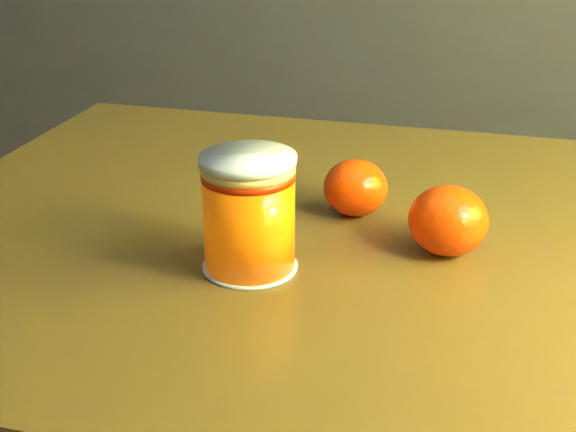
% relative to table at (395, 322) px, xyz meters
% --- Properties ---
extents(kitchen_counter, '(3.15, 0.60, 0.90)m').
position_rel_table_xyz_m(kitchen_counter, '(-0.80, 1.43, -0.14)').
color(kitchen_counter, '#4C4C51').
rests_on(kitchen_counter, ground).
extents(table, '(1.00, 0.78, 0.68)m').
position_rel_table_xyz_m(table, '(0.00, 0.00, 0.00)').
color(table, brown).
rests_on(table, ground).
extents(juice_glass, '(0.07, 0.07, 0.09)m').
position_rel_table_xyz_m(juice_glass, '(-0.09, -0.11, 0.13)').
color(juice_glass, '#FF6005').
rests_on(juice_glass, table).
extents(orange_front, '(0.07, 0.07, 0.05)m').
position_rel_table_xyz_m(orange_front, '(-0.05, 0.03, 0.11)').
color(orange_front, '#FC3E05').
rests_on(orange_front, table).
extents(orange_back, '(0.08, 0.08, 0.06)m').
position_rel_table_xyz_m(orange_back, '(0.04, -0.01, 0.12)').
color(orange_back, '#FC3E05').
rests_on(orange_back, table).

